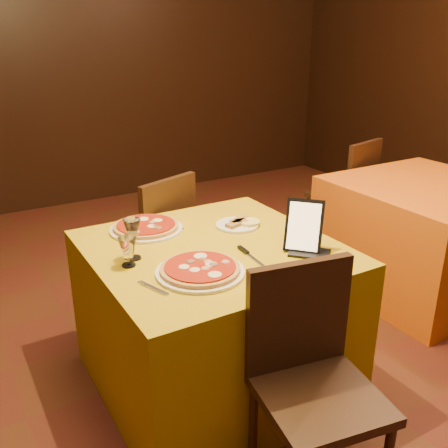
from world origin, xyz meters
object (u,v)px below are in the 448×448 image
water_glass (128,252)px  side_table (423,236)px  main_table (213,316)px  wine_glass (133,239)px  chair_main_far (149,245)px  chair_side_far (340,194)px  pizza_near (200,270)px  pizza_far (146,228)px  tablet (304,226)px  chair_main_near (320,397)px

water_glass → side_table: bearing=4.2°
main_table → side_table: size_ratio=1.00×
side_table → wine_glass: 2.16m
chair_main_far → side_table: bearing=139.0°
chair_side_far → wine_glass: size_ratio=4.79×
chair_side_far → pizza_near: 2.30m
wine_glass → water_glass: bearing=-129.2°
pizza_near → water_glass: (-0.23, 0.22, 0.05)m
pizza_far → chair_main_far: bearing=67.9°
main_table → wine_glass: bearing=170.4°
chair_side_far → pizza_far: chair_side_far is taller
side_table → water_glass: (-2.16, -0.16, 0.44)m
side_table → chair_main_far: bearing=159.5°
pizza_near → tablet: bearing=-3.2°
chair_main_near → water_glass: chair_main_near is taller
side_table → pizza_near: size_ratio=2.96×
main_table → pizza_far: pizza_far is taller
tablet → pizza_far: bearing=178.8°
pizza_far → tablet: (0.53, -0.59, 0.10)m
main_table → pizza_far: size_ratio=3.01×
side_table → tablet: bearing=-163.8°
chair_main_near → pizza_far: bearing=109.3°
pizza_far → tablet: tablet is taller
chair_main_far → wine_glass: wine_glass is taller
side_table → pizza_far: (-1.93, 0.19, 0.39)m
water_glass → wine_glass: bearing=50.8°
chair_main_near → tablet: (0.34, 0.55, 0.41)m
chair_main_far → tablet: size_ratio=3.73×
side_table → chair_main_near: (-1.75, -0.95, 0.08)m
wine_glass → chair_main_far: bearing=64.3°
chair_main_far → chair_side_far: 1.75m
side_table → tablet: (-1.41, -0.41, 0.49)m
chair_side_far → pizza_near: size_ratio=2.45×
chair_side_far → tablet: tablet is taller
main_table → side_table: bearing=5.3°
main_table → chair_side_far: bearing=29.6°
main_table → chair_side_far: (1.75, 0.99, 0.08)m
wine_glass → side_table: bearing=2.8°
side_table → wine_glass: (-2.11, -0.10, 0.47)m
main_table → pizza_near: size_ratio=2.96×
side_table → pizza_far: size_ratio=3.01×
chair_side_far → pizza_far: size_ratio=2.49×
water_glass → chair_main_near: bearing=-62.7°
side_table → chair_main_far: 1.86m
chair_side_far → wine_glass: (-2.11, -0.93, 0.39)m
chair_main_near → chair_main_far: same height
pizza_near → chair_main_far: bearing=80.1°
tablet → water_glass: bearing=-151.2°
side_table → chair_main_far: chair_main_far is taller
pizza_far → chair_main_near: bearing=-80.6°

